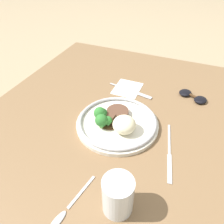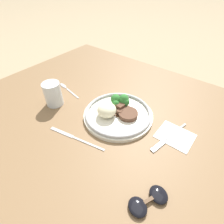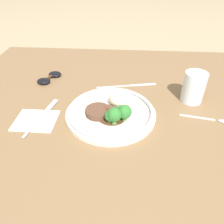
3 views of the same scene
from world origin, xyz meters
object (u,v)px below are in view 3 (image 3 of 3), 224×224
knife (130,86)px  spoon (221,121)px  plate (113,111)px  sunglasses (50,78)px  juice_glass (195,89)px  fork (46,113)px

knife → spoon: spoon is taller
plate → sunglasses: plate is taller
knife → juice_glass: bearing=-32.9°
juice_glass → spoon: bearing=-60.0°
knife → sunglasses: size_ratio=1.80×
spoon → juice_glass: bearing=130.5°
juice_glass → sunglasses: (-0.52, 0.11, -0.04)m
plate → juice_glass: juice_glass is taller
fork → spoon: 0.53m
sunglasses → fork: bearing=-52.6°
fork → spoon: same height
fork → sunglasses: (-0.05, 0.23, 0.00)m
juice_glass → knife: (-0.21, 0.08, -0.04)m
plate → juice_glass: bearing=22.2°
juice_glass → knife: bearing=158.6°
knife → spoon: 0.33m
fork → spoon: bearing=-77.7°
juice_glass → spoon: juice_glass is taller
fork → spoon: (0.53, 0.00, -0.00)m
juice_glass → sunglasses: bearing=168.0°
knife → sunglasses: 0.32m
plate → sunglasses: size_ratio=2.21×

